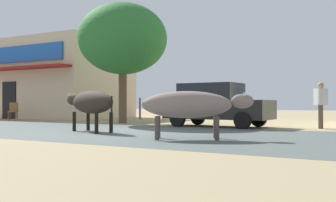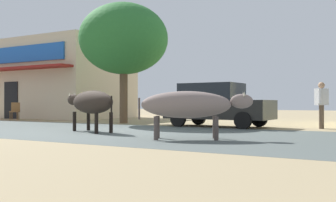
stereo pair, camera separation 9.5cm
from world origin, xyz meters
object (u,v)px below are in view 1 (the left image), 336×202
at_px(pedestrian_by_shop, 321,101).
at_px(cafe_chair_near_tree, 13,110).
at_px(cow_near_brown, 91,103).
at_px(roadside_tree, 123,39).
at_px(cow_far_dark, 189,105).
at_px(parked_hatchback_car, 216,104).

xyz_separation_m(pedestrian_by_shop, cafe_chair_near_tree, (-14.89, -0.86, -0.44)).
relative_size(cow_near_brown, cafe_chair_near_tree, 2.94).
relative_size(roadside_tree, cow_far_dark, 1.98).
distance_m(roadside_tree, parked_hatchback_car, 5.40).
bearing_deg(cow_far_dark, cafe_chair_near_tree, 158.30).
height_order(cow_near_brown, cafe_chair_near_tree, cow_near_brown).
height_order(roadside_tree, cafe_chair_near_tree, roadside_tree).
xyz_separation_m(roadside_tree, cafe_chair_near_tree, (-6.71, -0.37, -3.21)).
bearing_deg(parked_hatchback_car, pedestrian_by_shop, 12.28).
relative_size(parked_hatchback_car, cow_near_brown, 1.49).
height_order(cow_near_brown, cow_far_dark, cow_near_brown).
bearing_deg(cow_far_dark, pedestrian_by_shop, 69.92).
height_order(cow_near_brown, pedestrian_by_shop, pedestrian_by_shop).
relative_size(pedestrian_by_shop, cafe_chair_near_tree, 1.77).
bearing_deg(pedestrian_by_shop, cow_near_brown, -138.55).
distance_m(pedestrian_by_shop, cafe_chair_near_tree, 14.93).
height_order(roadside_tree, parked_hatchback_car, roadside_tree).
bearing_deg(parked_hatchback_car, cow_far_dark, -74.19).
xyz_separation_m(roadside_tree, parked_hatchback_car, (4.56, -0.29, -2.88)).
bearing_deg(roadside_tree, parked_hatchback_car, -3.69).
distance_m(roadside_tree, pedestrian_by_shop, 8.65).
height_order(roadside_tree, cow_far_dark, roadside_tree).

